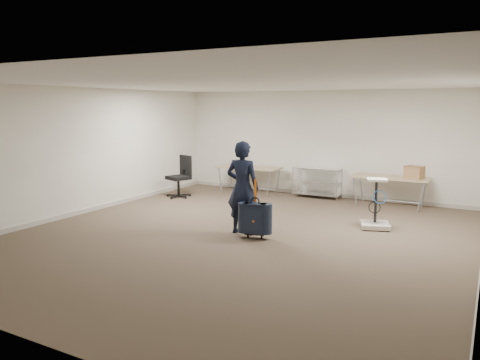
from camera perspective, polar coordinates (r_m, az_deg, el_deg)
The scene contains 10 objects.
ground at distance 8.78m, azimuth 0.10°, elevation -6.82°, with size 9.00×9.00×0.00m, color #423628.
room_shell at distance 9.96m, azimuth 3.92°, elevation -4.62°, with size 8.00×9.00×9.00m.
folding_table_left at distance 12.94m, azimuth 1.08°, elevation 1.40°, with size 1.80×0.75×0.73m.
folding_table_right at distance 11.69m, azimuth 17.82°, elevation 0.14°, with size 1.80×0.75×0.73m.
wire_shelf at distance 12.45m, azimuth 9.39°, elevation -0.12°, with size 1.22×0.47×0.80m.
person at distance 8.75m, azimuth 0.31°, elevation -0.95°, with size 0.64×0.42×1.76m, color black.
suitcase at distance 8.51m, azimuth 1.84°, elevation -4.72°, with size 0.45×0.33×1.10m.
office_chair at distance 12.49m, azimuth -7.33°, elevation -0.55°, with size 0.66×0.67×1.10m.
equipment_cart at distance 9.62m, azimuth 16.20°, elevation -4.16°, with size 0.69×0.69×0.99m.
cardboard_box at distance 11.54m, azimuth 20.48°, elevation 0.89°, with size 0.39×0.29×0.29m, color olive.
Camera 1 is at (4.04, -7.41, 2.40)m, focal length 35.00 mm.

